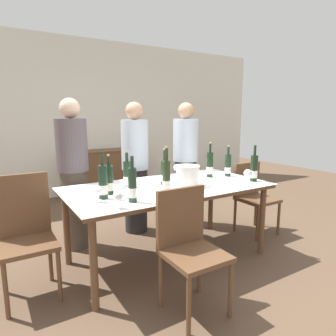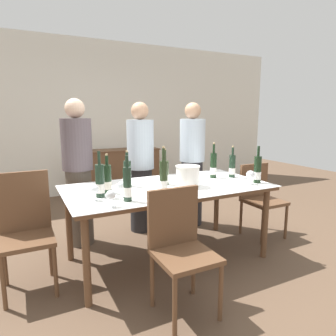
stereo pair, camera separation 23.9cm
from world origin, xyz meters
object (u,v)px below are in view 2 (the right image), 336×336
(wine_glass_5, at_px, (94,190))
(person_guest_left, at_px, (141,168))
(sideboard_cabinet, at_px, (121,171))
(person_guest_right, at_px, (192,165))
(wine_bottle_0, at_px, (165,173))
(wine_glass_3, at_px, (250,175))
(wine_bottle_1, at_px, (213,166))
(chair_left_end, at_px, (25,224))
(wine_bottle_5, at_px, (107,180))
(wine_bottle_8, at_px, (127,185))
(ice_bucket, at_px, (188,176))
(wine_bottle_3, at_px, (232,167))
(dining_table, at_px, (168,192))
(wine_bottle_4, at_px, (164,178))
(wine_bottle_2, at_px, (100,182))
(chair_right_end, at_px, (259,195))
(wine_glass_4, at_px, (106,174))
(wine_glass_1, at_px, (121,186))
(wine_glass_0, at_px, (111,196))
(wine_bottle_6, at_px, (127,174))
(wine_glass_2, at_px, (180,168))
(chair_near_front, at_px, (180,242))
(wine_bottle_7, at_px, (257,170))
(person_host, at_px, (78,173))

(wine_glass_5, distance_m, person_guest_left, 1.33)
(sideboard_cabinet, xyz_separation_m, person_guest_right, (0.33, -2.04, 0.40))
(wine_bottle_0, distance_m, wine_glass_3, 0.87)
(wine_bottle_1, xyz_separation_m, chair_left_end, (-1.92, -0.03, -0.34))
(wine_bottle_1, bearing_deg, person_guest_left, 128.02)
(wine_bottle_5, height_order, wine_bottle_8, wine_bottle_8)
(wine_glass_3, bearing_deg, person_guest_left, 121.73)
(ice_bucket, xyz_separation_m, wine_bottle_1, (0.46, 0.22, 0.02))
(wine_bottle_1, relative_size, wine_bottle_3, 1.11)
(sideboard_cabinet, height_order, wine_glass_5, wine_glass_5)
(sideboard_cabinet, distance_m, wine_bottle_0, 2.80)
(dining_table, xyz_separation_m, wine_bottle_4, (-0.18, -0.26, 0.21))
(wine_bottle_3, xyz_separation_m, wine_glass_3, (-0.06, -0.36, -0.02))
(wine_bottle_1, bearing_deg, wine_bottle_2, -170.42)
(chair_right_end, bearing_deg, ice_bucket, -170.66)
(wine_glass_4, relative_size, chair_right_end, 0.18)
(wine_bottle_0, distance_m, wine_glass_1, 0.59)
(wine_bottle_4, xyz_separation_m, wine_glass_4, (-0.35, 0.62, -0.04))
(wine_bottle_5, relative_size, wine_glass_0, 2.68)
(wine_bottle_6, xyz_separation_m, person_guest_left, (0.41, 0.68, -0.08))
(wine_bottle_8, distance_m, person_guest_left, 1.31)
(wine_glass_2, height_order, chair_near_front, same)
(dining_table, relative_size, wine_glass_0, 15.02)
(sideboard_cabinet, xyz_separation_m, person_guest_left, (-0.36, -1.94, 0.40))
(wine_bottle_3, bearing_deg, dining_table, -176.70)
(wine_bottle_5, xyz_separation_m, person_guest_right, (1.34, 0.75, -0.08))
(wine_glass_1, height_order, chair_left_end, chair_left_end)
(wine_bottle_1, height_order, wine_bottle_7, wine_bottle_1)
(wine_glass_3, height_order, wine_glass_4, wine_glass_4)
(wine_bottle_8, height_order, chair_right_end, wine_bottle_8)
(dining_table, bearing_deg, person_guest_left, 86.71)
(ice_bucket, distance_m, wine_bottle_6, 0.59)
(wine_bottle_8, height_order, wine_glass_5, wine_bottle_8)
(wine_bottle_4, bearing_deg, person_guest_right, 48.17)
(wine_bottle_3, xyz_separation_m, wine_glass_1, (-1.37, -0.23, -0.03))
(chair_right_end, bearing_deg, person_host, 160.84)
(wine_glass_1, distance_m, chair_left_end, 0.86)
(wine_glass_1, bearing_deg, wine_bottle_8, -87.11)
(wine_bottle_3, height_order, wine_bottle_7, wine_bottle_7)
(chair_left_end, bearing_deg, wine_glass_0, -40.52)
(wine_bottle_0, relative_size, wine_glass_1, 2.70)
(wine_glass_1, xyz_separation_m, chair_near_front, (0.26, -0.56, -0.33))
(wine_bottle_4, relative_size, wine_glass_5, 3.32)
(wine_bottle_3, height_order, wine_bottle_6, wine_bottle_3)
(sideboard_cabinet, height_order, wine_bottle_1, wine_bottle_1)
(wine_bottle_0, relative_size, wine_bottle_4, 0.86)
(sideboard_cabinet, relative_size, wine_bottle_7, 3.80)
(wine_bottle_0, height_order, wine_glass_0, wine_bottle_0)
(sideboard_cabinet, distance_m, person_host, 2.35)
(wine_bottle_4, relative_size, chair_right_end, 0.49)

